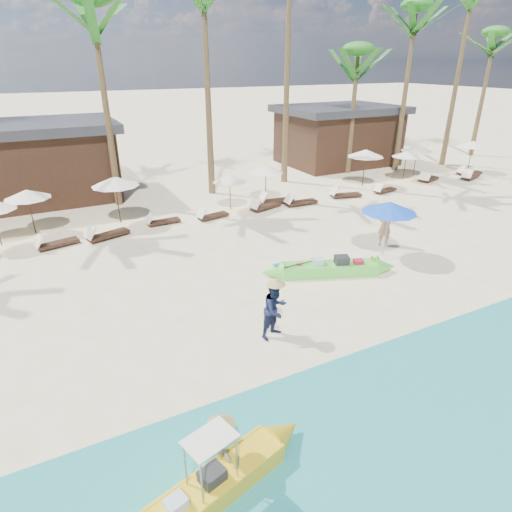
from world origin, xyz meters
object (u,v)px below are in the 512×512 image
tourist (385,225)px  blue_umbrella (390,207)px  green_canoe (329,268)px  yellow_canoe (203,494)px

tourist → blue_umbrella: 1.75m
blue_umbrella → tourist: bearing=49.5°
green_canoe → blue_umbrella: size_ratio=2.35×
yellow_canoe → blue_umbrella: (10.43, 6.87, 1.88)m
yellow_canoe → tourist: bearing=19.1°
tourist → blue_umbrella: (-0.82, -0.96, 1.21)m
tourist → blue_umbrella: size_ratio=0.78×
yellow_canoe → blue_umbrella: 12.63m
green_canoe → blue_umbrella: bearing=27.8°
green_canoe → tourist: size_ratio=3.02×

